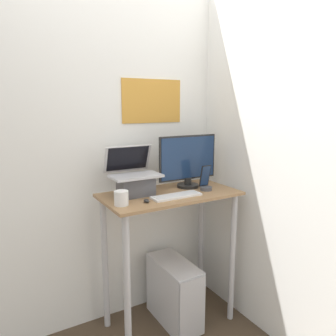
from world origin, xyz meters
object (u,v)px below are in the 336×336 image
Objects in this scene: laptop at (135,181)px; cell_phone at (206,183)px; keyboard at (176,196)px; monitor at (188,162)px; computer_tower at (174,292)px; mouse at (147,201)px.

cell_phone is at bearing -15.13° from laptop.
laptop is 0.30m from keyboard.
monitor is at bearing 0.95° from laptop.
keyboard is 0.79m from computer_tower.
cell_phone is 0.86m from computer_tower.
monitor is 0.52m from mouse.
keyboard is (0.22, -0.18, -0.09)m from laptop.
computer_tower is at bearing 65.08° from keyboard.
laptop is 0.92m from computer_tower.
laptop reaches higher than mouse.
monitor is (0.44, 0.01, 0.09)m from laptop.
cell_phone reaches higher than keyboard.
monitor is 0.99× the size of computer_tower.
mouse is (-0.01, -0.20, -0.09)m from laptop.
laptop is 0.52m from cell_phone.
mouse is at bearing -155.62° from monitor.
keyboard is at bearing -138.99° from monitor.
keyboard is at bearing 3.63° from mouse.
mouse reaches higher than computer_tower.
laptop is 0.22m from mouse.
laptop is 0.45m from monitor.
keyboard is at bearing -114.92° from computer_tower.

